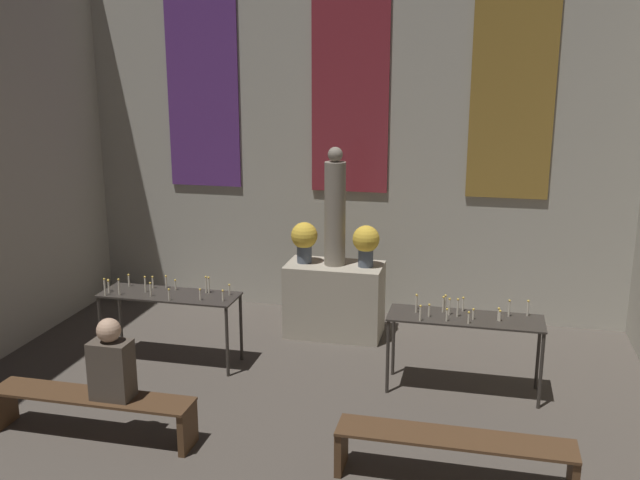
{
  "coord_description": "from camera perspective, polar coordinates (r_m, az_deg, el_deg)",
  "views": [
    {
      "loc": [
        1.75,
        0.9,
        3.38
      ],
      "look_at": [
        0.0,
        8.39,
        1.43
      ],
      "focal_mm": 40.0,
      "sensor_mm": 36.0,
      "label": 1
    }
  ],
  "objects": [
    {
      "name": "flower_vase_left",
      "position": [
        8.83,
        -1.27,
        0.11
      ],
      "size": [
        0.33,
        0.33,
        0.51
      ],
      "color": "#4C5666",
      "rests_on": "altar"
    },
    {
      "name": "person_seated",
      "position": [
        6.71,
        -16.36,
        -9.4
      ],
      "size": [
        0.36,
        0.24,
        0.75
      ],
      "color": "#4C4238",
      "rests_on": "pew_back_left"
    },
    {
      "name": "pew_back_right",
      "position": [
        6.13,
        10.65,
        -16.1
      ],
      "size": [
        1.93,
        0.36,
        0.42
      ],
      "color": "#4C331E",
      "rests_on": "ground_plane"
    },
    {
      "name": "candle_rack_right",
      "position": [
        7.52,
        11.5,
        -6.66
      ],
      "size": [
        1.58,
        0.51,
        1.02
      ],
      "color": "#332D28",
      "rests_on": "ground_plane"
    },
    {
      "name": "pew_back_left",
      "position": [
        7.0,
        -17.77,
        -12.51
      ],
      "size": [
        1.93,
        0.36,
        0.42
      ],
      "color": "#4C331E",
      "rests_on": "ground_plane"
    },
    {
      "name": "altar",
      "position": [
        8.97,
        1.17,
        -4.78
      ],
      "size": [
        1.19,
        0.64,
        0.92
      ],
      "color": "#ADA38E",
      "rests_on": "ground_plane"
    },
    {
      "name": "flower_vase_right",
      "position": [
        8.68,
        3.7,
        -0.18
      ],
      "size": [
        0.33,
        0.33,
        0.51
      ],
      "color": "#4C5666",
      "rests_on": "altar"
    },
    {
      "name": "wall_back",
      "position": [
        9.46,
        2.49,
        9.8
      ],
      "size": [
        7.47,
        0.16,
        5.25
      ],
      "color": "#B2AD9E",
      "rests_on": "ground_plane"
    },
    {
      "name": "statue",
      "position": [
        8.66,
        1.21,
        2.39
      ],
      "size": [
        0.26,
        0.26,
        1.46
      ],
      "color": "gray",
      "rests_on": "altar"
    },
    {
      "name": "candle_rack_left",
      "position": [
        8.25,
        -11.97,
        -4.79
      ],
      "size": [
        1.58,
        0.51,
        1.02
      ],
      "color": "#332D28",
      "rests_on": "ground_plane"
    }
  ]
}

